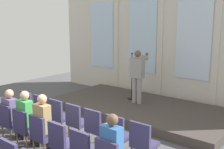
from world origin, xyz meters
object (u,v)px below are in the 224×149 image
Objects in this scene: chair_r0_c0 at (30,105)px; audience_r1_c3 at (44,122)px; chair_r0_c6 at (143,141)px; chair_r0_c3 at (77,120)px; chair_r0_c5 at (118,133)px; chair_r0_c1 at (44,110)px; chair_r1_c2 at (25,126)px; chair_r1_c4 at (62,141)px; audience_r1_c6 at (114,148)px; chair_r1_c3 at (42,133)px; speaker at (137,73)px; audience_r1_c2 at (27,117)px; chair_r1_c1 at (9,120)px; mic_stand at (132,89)px; chair_r0_c4 at (96,126)px; chair_r0_c2 at (59,115)px; audience_r1_c1 at (12,112)px.

audience_r1_c3 is at bearing -26.58° from chair_r0_c0.
chair_r0_c3 is at bearing 180.00° from chair_r0_c6.
chair_r0_c1 is at bearing 180.00° from chair_r0_c5.
chair_r1_c2 is 1.00× the size of chair_r1_c4.
audience_r1_c6 is (1.84, 0.00, -0.01)m from audience_r1_c3.
audience_r1_c6 reaches higher than chair_r0_c5.
chair_r1_c2 and chair_r1_c3 have the same top height.
speaker is 3.78m from audience_r1_c2.
chair_r0_c0 is 1.00× the size of chair_r0_c3.
chair_r1_c4 is 0.69× the size of audience_r1_c6.
audience_r1_c6 is at bearing 1.49° from chair_r1_c1.
chair_r0_c6 is 0.69× the size of audience_r1_c3.
chair_r0_c1 is 1.58m from chair_r1_c3.
audience_r1_c2 reaches higher than chair_r0_c0.
chair_r0_c4 is at bearing -69.19° from mic_stand.
audience_r1_c2 is at bearing 90.00° from chair_r1_c2.
chair_r0_c2 is 0.69× the size of audience_r1_c3.
chair_r0_c5 is at bearing -63.78° from speaker.
chair_r0_c6 is 1.58m from chair_r1_c4.
audience_r1_c2 is at bearing -123.71° from chair_r0_c3.
audience_r1_c3 reaches higher than chair_r1_c4.
chair_r0_c1 is 0.70× the size of audience_r1_c2.
chair_r0_c6 is 1.00× the size of chair_r1_c1.
chair_r0_c5 is 2.63m from audience_r1_c1.
chair_r0_c6 is (3.68, 0.00, 0.00)m from chair_r0_c0.
audience_r1_c1 is at bearing -163.38° from chair_r0_c6.
chair_r1_c4 is at bearing -7.33° from audience_r1_c3.
mic_stand reaches higher than chair_r0_c1.
chair_r1_c3 is (1.23, -0.08, -0.18)m from audience_r1_c1.
audience_r1_c3 is (1.23, -0.92, 0.22)m from chair_r0_c1.
chair_r0_c1 and chair_r1_c2 have the same top height.
speaker is 1.79× the size of chair_r1_c1.
audience_r1_c3 is (0.61, 0.08, 0.22)m from chair_r1_c2.
audience_r1_c2 is at bearing -97.10° from speaker.
chair_r0_c3 is at bearing 0.00° from chair_r0_c0.
speaker is 3.94m from chair_r1_c4.
chair_r0_c6 is (1.99, -2.80, -0.70)m from speaker.
chair_r0_c4 is 1.00× the size of chair_r1_c2.
mic_stand reaches higher than audience_r1_c6.
chair_r0_c1 is at bearing 151.49° from chair_r1_c4.
audience_r1_c6 is at bearing -0.02° from audience_r1_c2.
mic_stand is 1.65× the size of chair_r0_c6.
audience_r1_c2 is 0.99× the size of audience_r1_c6.
chair_r0_c0 is 1.23m from chair_r0_c2.
chair_r1_c2 is (-0.61, -1.00, 0.00)m from chair_r0_c3.
chair_r1_c3 is 1.00× the size of chair_r1_c4.
chair_r0_c6 is (2.46, 0.00, 0.00)m from chair_r0_c2.
audience_r1_c3 reaches higher than chair_r1_c2.
chair_r0_c4 is at bearing -74.72° from speaker.
chair_r0_c2 is 0.94m from audience_r1_c2.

